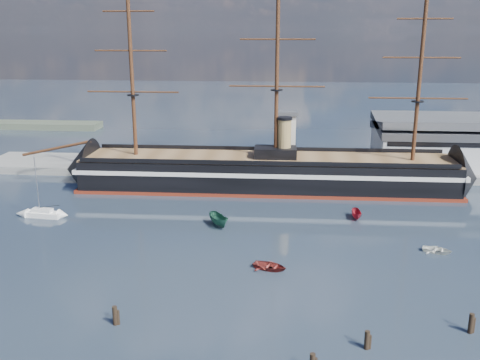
{
  "coord_description": "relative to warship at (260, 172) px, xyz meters",
  "views": [
    {
      "loc": [
        2.66,
        -64.51,
        37.07
      ],
      "look_at": [
        -6.13,
        35.0,
        9.0
      ],
      "focal_mm": 40.0,
      "sensor_mm": 36.0,
      "label": 1
    }
  ],
  "objects": [
    {
      "name": "ground",
      "position": [
        3.58,
        -20.0,
        -4.04
      ],
      "size": [
        600.0,
        600.0,
        0.0
      ],
      "primitive_type": "plane",
      "color": "#1C2736",
      "rests_on": "ground"
    },
    {
      "name": "quay",
      "position": [
        13.58,
        16.0,
        -4.04
      ],
      "size": [
        180.0,
        18.0,
        2.0
      ],
      "primitive_type": "cube",
      "color": "slate",
      "rests_on": "ground"
    },
    {
      "name": "quay_tower",
      "position": [
        6.58,
        13.0,
        5.72
      ],
      "size": [
        5.0,
        5.0,
        15.0
      ],
      "color": "silver",
      "rests_on": "ground"
    },
    {
      "name": "warship",
      "position": [
        0.0,
        0.0,
        0.0
      ],
      "size": [
        112.98,
        17.37,
        53.94
      ],
      "rotation": [
        0.0,
        0.0,
        0.01
      ],
      "color": "black",
      "rests_on": "ground"
    },
    {
      "name": "sailboat",
      "position": [
        -43.41,
        -24.67,
        -3.23
      ],
      "size": [
        8.16,
        3.18,
        12.73
      ],
      "rotation": [
        0.0,
        0.0,
        -0.11
      ],
      "color": "white",
      "rests_on": "ground"
    },
    {
      "name": "motorboat_a",
      "position": [
        -6.52,
        -26.97,
        -4.04
      ],
      "size": [
        8.0,
        6.4,
        3.06
      ],
      "primitive_type": "imported",
      "rotation": [
        0.0,
        0.0,
        0.55
      ],
      "color": "#255A44",
      "rests_on": "ground"
    },
    {
      "name": "motorboat_b",
      "position": [
        4.09,
        -45.61,
        -4.04
      ],
      "size": [
        2.45,
        3.71,
        1.61
      ],
      "primitive_type": "imported",
      "rotation": [
        0.0,
        0.0,
        1.23
      ],
      "color": "maroon",
      "rests_on": "ground"
    },
    {
      "name": "motorboat_c",
      "position": [
        20.86,
        -20.19,
        -4.04
      ],
      "size": [
        5.66,
        2.12,
        2.26
      ],
      "primitive_type": "imported",
      "rotation": [
        0.0,
        0.0,
        0.01
      ],
      "color": "maroon",
      "rests_on": "ground"
    },
    {
      "name": "motorboat_e",
      "position": [
        32.66,
        -36.35,
        -4.04
      ],
      "size": [
        2.12,
        3.27,
        1.42
      ],
      "primitive_type": "imported",
      "rotation": [
        0.0,
        0.0,
        1.25
      ],
      "color": "white",
      "rests_on": "ground"
    },
    {
      "name": "piling_near_left",
      "position": [
        -15.42,
        -64.14,
        -4.04
      ],
      "size": [
        0.64,
        0.64,
        3.34
      ],
      "primitive_type": "cylinder",
      "color": "black",
      "rests_on": "ground"
    },
    {
      "name": "piling_near_right",
      "position": [
        30.07,
        -62.1,
        -4.04
      ],
      "size": [
        0.64,
        0.64,
        3.4
      ],
      "primitive_type": "cylinder",
      "color": "black",
      "rests_on": "ground"
    },
    {
      "name": "piling_extra",
      "position": [
        16.47,
        -66.86,
        -4.04
      ],
      "size": [
        0.64,
        0.64,
        3.1
      ],
      "primitive_type": "cylinder",
      "color": "black",
      "rests_on": "ground"
    }
  ]
}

